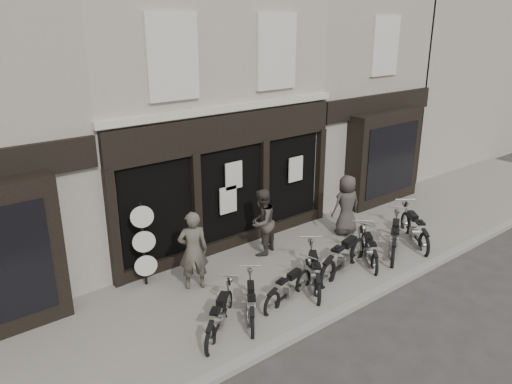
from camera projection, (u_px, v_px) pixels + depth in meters
ground_plane at (304, 291)px, 12.09m from camera, size 90.00×90.00×0.00m
pavement at (279, 275)px, 12.73m from camera, size 30.00×4.20×0.12m
kerb at (343, 310)px, 11.15m from camera, size 30.00×0.25×0.13m
central_building at (171, 94)px, 15.11m from camera, size 7.30×6.22×8.34m
neighbour_right at (319, 80)px, 18.87m from camera, size 5.60×6.73×8.34m
filler_right at (436, 66)px, 23.79m from camera, size 11.00×6.00×8.20m
motorcycle_0 at (220, 318)px, 10.31m from camera, size 1.64×1.43×0.94m
motorcycle_1 at (251, 305)px, 10.82m from camera, size 1.31×1.61×0.90m
motorcycle_2 at (289, 290)px, 11.44m from camera, size 1.84×0.71×0.90m
motorcycle_3 at (314, 274)px, 12.06m from camera, size 1.51×1.75×1.00m
motorcycle_4 at (344, 259)px, 12.67m from camera, size 2.32×0.92×1.13m
motorcycle_5 at (369, 251)px, 13.31m from camera, size 1.40×1.60×0.92m
motorcycle_6 at (394, 241)px, 13.78m from camera, size 2.01×1.52×1.10m
motorcycle_7 at (414, 231)px, 14.42m from camera, size 1.57×1.93×1.08m
man_left at (193, 250)px, 11.70m from camera, size 0.84×0.72×1.95m
man_centre at (262, 222)px, 13.45m from camera, size 1.10×1.00×1.85m
man_right at (346, 205)px, 14.73m from camera, size 1.00×0.77×1.82m
advert_sign_post at (144, 248)px, 11.82m from camera, size 0.52×0.35×2.24m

